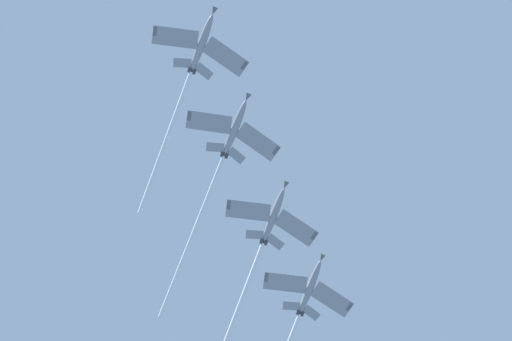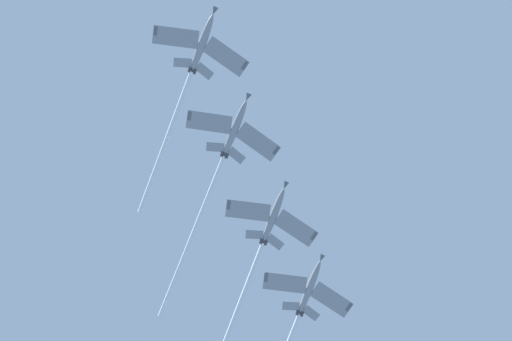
# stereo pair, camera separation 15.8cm
# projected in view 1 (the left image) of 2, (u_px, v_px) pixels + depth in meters

# --- Properties ---
(jet_lead) EXTENTS (28.48, 36.63, 9.30)m
(jet_lead) POSITION_uv_depth(u_px,v_px,m) (189.00, 79.00, 153.69)
(jet_lead) COLOR gray
(jet_second) EXTENTS (30.67, 41.42, 10.66)m
(jet_second) POSITION_uv_depth(u_px,v_px,m) (222.00, 161.00, 155.96)
(jet_second) COLOR gray
(jet_third) EXTENTS (28.71, 37.03, 10.45)m
(jet_third) POSITION_uv_depth(u_px,v_px,m) (261.00, 247.00, 158.74)
(jet_third) COLOR gray
(jet_fourth) EXTENTS (31.95, 42.09, 11.44)m
(jet_fourth) POSITION_uv_depth(u_px,v_px,m) (297.00, 322.00, 162.10)
(jet_fourth) COLOR gray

